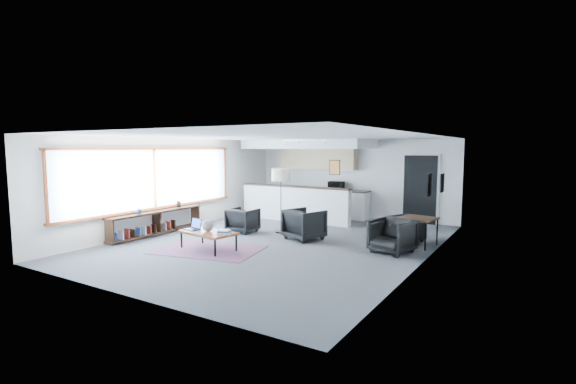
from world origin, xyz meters
The scene contains 21 objects.
room centered at (0.00, 0.00, 1.30)m, with size 7.02×9.02×2.62m.
window centered at (-3.46, -0.90, 1.46)m, with size 0.10×5.95×1.66m.
console centered at (-3.30, -1.05, 0.33)m, with size 0.35×3.00×0.80m.
kitchenette centered at (-1.20, 3.71, 1.38)m, with size 4.20×1.96×2.60m.
doorway centered at (2.30, 4.42, 1.07)m, with size 1.10×0.12×2.15m.
track_light centered at (-0.59, 2.20, 2.53)m, with size 1.60×0.07×0.15m.
wall_art_lower centered at (3.47, 0.40, 1.55)m, with size 0.03×0.38×0.48m.
wall_art_upper centered at (3.47, 1.70, 1.50)m, with size 0.03×0.34×0.44m.
kilim_rug centered at (-0.95, -1.57, 0.01)m, with size 2.63×2.06×0.01m.
coffee_table centered at (-0.95, -1.57, 0.40)m, with size 1.41×0.91×0.43m.
laptop centered at (-1.39, -1.56, 0.50)m, with size 0.40×0.35×0.25m.
ceramic_pot centered at (-0.95, -1.58, 0.56)m, with size 0.27×0.27×0.27m.
book_stack centered at (-0.46, -1.58, 0.47)m, with size 0.36×0.33×0.09m.
coaster centered at (-0.84, -1.82, 0.43)m, with size 0.12×0.12×0.01m.
armchair_left centered at (-1.51, 0.45, 0.37)m, with size 0.72×0.67×0.74m, color black.
armchair_right centered at (0.39, 0.54, 0.43)m, with size 0.84×0.79×0.86m, color black.
floor_lamp centered at (-0.59, 0.97, 1.53)m, with size 0.64×0.64×1.76m.
dining_table centered at (3.00, 1.36, 0.62)m, with size 0.92×0.92×0.68m.
dining_chair_near centered at (2.71, 0.36, 0.36)m, with size 0.69×0.65×0.71m, color black.
dining_chair_far centered at (2.67, 1.67, 0.31)m, with size 0.60×0.56×0.61m, color black.
microwave centered at (-0.42, 4.15, 1.10)m, with size 0.50×0.27×0.34m, color black.
Camera 1 is at (5.48, -8.59, 2.32)m, focal length 26.00 mm.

